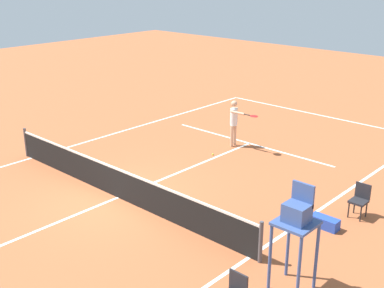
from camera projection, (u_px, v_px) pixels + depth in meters
The scene contains 8 objects.
ground_plane at pixel (118, 197), 15.07m from camera, with size 60.00×60.00×0.00m, color #AD5933.
court_lines at pixel (118, 197), 15.07m from camera, with size 9.86×24.26×0.01m.
tennis_net at pixel (117, 182), 14.90m from camera, with size 10.46×0.10×1.07m.
player_serving at pixel (235, 119), 19.02m from camera, with size 1.32×0.50×1.81m.
tennis_ball at pixel (213, 154), 18.44m from camera, with size 0.07×0.07×0.07m, color #CCE033.
umpire_chair at pixel (296, 222), 10.30m from camera, with size 0.80×0.80×2.41m.
courtside_chair_mid at pixel (360, 199), 13.75m from camera, with size 0.44×0.46×0.95m.
equipment_bag at pixel (325, 222), 13.28m from camera, with size 0.76×0.32×0.30m, color #2647B7.
Camera 1 is at (-10.87, 8.57, 6.55)m, focal length 46.87 mm.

